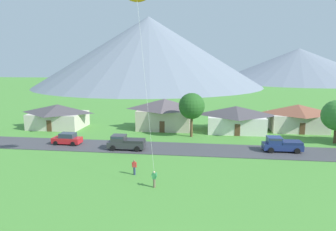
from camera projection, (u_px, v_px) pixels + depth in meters
road_strip at (191, 149)px, 43.03m from camera, size 160.00×6.32×0.08m
mountain_west_ridge at (144, 66)px, 170.70m from camera, size 109.01×109.01×19.32m
mountain_far_east_ridge at (147, 64)px, 174.75m from camera, size 99.58×99.58×21.13m
mountain_central_ridge at (149, 52)px, 150.51m from camera, size 110.15×110.15×33.44m
mountain_far_west_ridge at (298, 65)px, 182.57m from camera, size 96.09×96.09×19.59m
house_leftmost at (236, 118)px, 53.88m from camera, size 10.42×7.76×4.48m
house_left_center at (58, 116)px, 56.90m from camera, size 10.18×7.45×4.35m
house_right_center at (165, 113)px, 55.63m from camera, size 10.24×6.56×5.54m
house_rightmost at (297, 117)px, 54.51m from camera, size 10.08×7.13×4.68m
tree_near_left at (192, 106)px, 49.42m from camera, size 4.23×4.23×7.21m
parked_car_red_west_end at (67, 139)px, 45.43m from camera, size 4.25×2.18×1.68m
pickup_truck_navy_west_side at (281, 144)px, 41.78m from camera, size 5.26×2.46×1.99m
pickup_truck_charcoal_east_side at (126, 142)px, 42.75m from camera, size 5.23×2.38×1.99m
watcher_person at (134, 167)px, 33.35m from camera, size 0.56×0.24×1.68m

